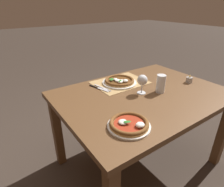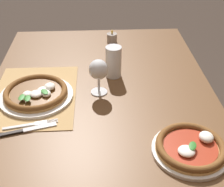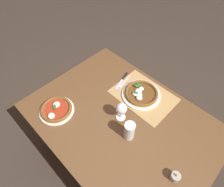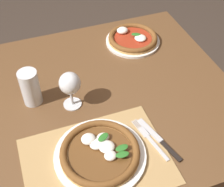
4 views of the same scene
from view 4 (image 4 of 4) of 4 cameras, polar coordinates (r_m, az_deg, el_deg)
The scene contains 8 objects.
dining_table at distance 1.28m, azimuth -7.46°, elevation -4.86°, with size 1.34×0.97×0.74m.
paper_placemat at distance 1.04m, azimuth -2.86°, elevation -12.19°, with size 0.47×0.34×0.00m, color #A88451.
pizza_near at distance 1.03m, azimuth -2.21°, elevation -10.76°, with size 0.30×0.30×0.05m.
pizza_far at distance 1.49m, azimuth 3.81°, elevation 9.96°, with size 0.25×0.25×0.05m.
wine_glass at distance 1.13m, azimuth -7.69°, elevation 1.63°, with size 0.08×0.08×0.16m.
pint_glass at distance 1.20m, azimuth -14.69°, elevation 0.96°, with size 0.07×0.07×0.15m.
fork at distance 1.09m, azimuth 6.92°, elevation -8.27°, with size 0.06×0.20×0.00m.
knife at distance 1.10m, azimuth 8.55°, elevation -8.24°, with size 0.07×0.21×0.01m.
Camera 4 is at (-0.12, -0.83, 1.62)m, focal length 50.00 mm.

